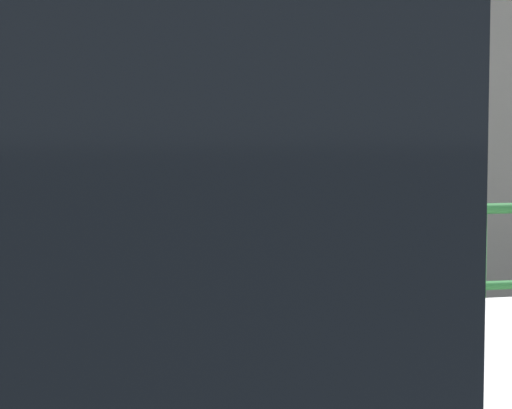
% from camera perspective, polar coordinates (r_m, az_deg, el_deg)
% --- Properties ---
extents(parking_meter, '(0.15, 0.16, 1.48)m').
position_cam_1_polar(parking_meter, '(3.37, -4.72, -2.32)').
color(parking_meter, slate).
rests_on(parking_meter, sidewalk_curb).
extents(pedestrian_at_meter, '(0.67, 0.59, 1.76)m').
position_cam_1_polar(pedestrian_at_meter, '(3.50, 5.15, -2.39)').
color(pedestrian_at_meter, brown).
rests_on(pedestrian_at_meter, sidewalk_curb).
extents(background_railing, '(24.06, 0.06, 1.00)m').
position_cam_1_polar(background_railing, '(5.32, -7.45, -3.33)').
color(background_railing, '#2D7A38').
rests_on(background_railing, sidewalk_curb).
extents(backdrop_wall, '(32.00, 0.50, 3.96)m').
position_cam_1_polar(backdrop_wall, '(8.24, -9.39, 7.19)').
color(backdrop_wall, gray).
rests_on(backdrop_wall, ground).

